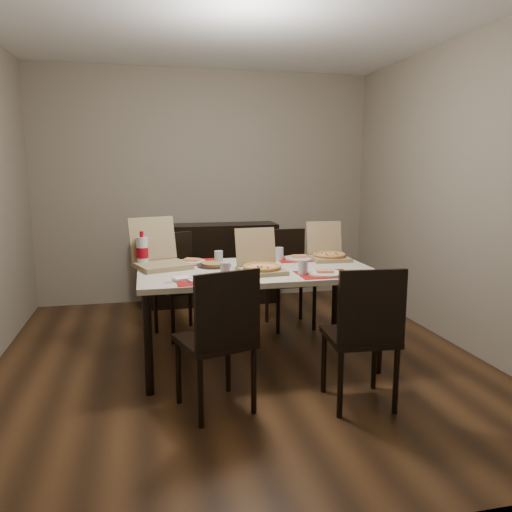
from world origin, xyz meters
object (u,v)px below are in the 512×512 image
object	(u,v)px
chair_far_right	(288,273)
dip_bowl	(264,261)
sideboard	(210,264)
chair_far_left	(178,279)
chair_near_left	(220,335)
soda_bottle	(142,252)
chair_near_right	(364,331)
pizza_box_center	(261,265)
dining_table	(256,277)

from	to	relation	value
chair_far_right	dip_bowl	distance (m)	0.80
sideboard	chair_far_left	xyz separation A→B (m)	(-0.43, -0.98, 0.06)
sideboard	chair_near_left	xyz separation A→B (m)	(-0.28, -2.61, 0.06)
chair_far_left	soda_bottle	xyz separation A→B (m)	(-0.30, -0.56, 0.36)
chair_far_left	dip_bowl	distance (m)	0.94
chair_far_right	soda_bottle	distance (m)	1.53
sideboard	chair_near_right	xyz separation A→B (m)	(0.61, -2.74, 0.06)
chair_far_right	soda_bottle	xyz separation A→B (m)	(-1.37, -0.59, 0.36)
chair_near_left	dip_bowl	xyz separation A→B (m)	(0.52, 1.01, 0.25)
chair_near_left	soda_bottle	bearing A→B (deg)	112.86
pizza_box_center	sideboard	bearing A→B (deg)	93.79
pizza_box_center	dip_bowl	world-z (taller)	pizza_box_center
sideboard	chair_far_right	size ratio (longest dim) A/B	1.61
dining_table	chair_far_left	xyz separation A→B (m)	(-0.55, 0.83, -0.17)
dip_bowl	sideboard	bearing A→B (deg)	98.38
chair_near_right	soda_bottle	distance (m)	1.84
sideboard	chair_near_right	size ratio (longest dim) A/B	1.61
sideboard	chair_far_left	world-z (taller)	chair_far_left
chair_far_left	pizza_box_center	world-z (taller)	pizza_box_center
chair_near_left	dip_bowl	distance (m)	1.17
sideboard	soda_bottle	size ratio (longest dim) A/B	5.29
dining_table	chair_far_left	size ratio (longest dim) A/B	1.94
sideboard	chair_far_left	distance (m)	1.08
chair_far_left	pizza_box_center	xyz separation A→B (m)	(0.56, -0.97, 0.29)
chair_near_right	dip_bowl	size ratio (longest dim) A/B	7.45
sideboard	pizza_box_center	bearing A→B (deg)	-86.21
sideboard	dip_bowl	xyz separation A→B (m)	(0.24, -1.60, 0.32)
chair_near_left	soda_bottle	distance (m)	1.21
sideboard	dip_bowl	distance (m)	1.65
sideboard	chair_near_right	bearing A→B (deg)	-77.44
chair_near_left	dip_bowl	size ratio (longest dim) A/B	7.45
dip_bowl	chair_near_right	bearing A→B (deg)	-71.81
chair_far_left	dip_bowl	world-z (taller)	chair_far_left
chair_near_left	chair_near_right	bearing A→B (deg)	-8.25
chair_far_right	soda_bottle	bearing A→B (deg)	-156.69
pizza_box_center	dip_bowl	size ratio (longest dim) A/B	3.04
chair_near_right	chair_far_left	size ratio (longest dim) A/B	1.00
soda_bottle	pizza_box_center	bearing A→B (deg)	-25.15
chair_far_right	chair_near_left	bearing A→B (deg)	-118.99
sideboard	pizza_box_center	distance (m)	1.99
sideboard	chair_near_left	size ratio (longest dim) A/B	1.61
chair_near_right	pizza_box_center	xyz separation A→B (m)	(-0.48, 0.79, 0.29)
sideboard	dining_table	distance (m)	1.83
dip_bowl	chair_near_left	bearing A→B (deg)	-117.22
chair_near_left	chair_far_left	xyz separation A→B (m)	(-0.15, 1.63, 0.00)
sideboard	pizza_box_center	size ratio (longest dim) A/B	3.96
dining_table	chair_near_right	bearing A→B (deg)	-62.28
soda_bottle	dip_bowl	bearing A→B (deg)	-3.34
dining_table	soda_bottle	world-z (taller)	soda_bottle
sideboard	chair_far_right	bearing A→B (deg)	-56.36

